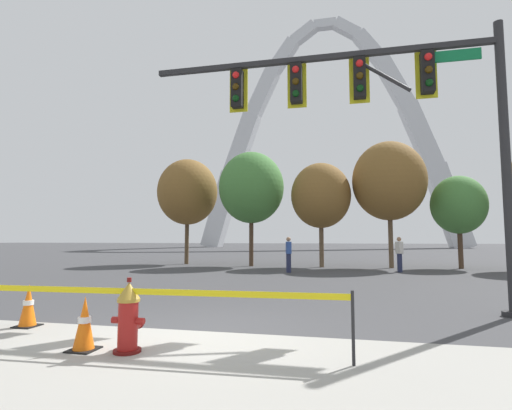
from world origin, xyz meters
TOP-DOWN VIEW (x-y plane):
  - ground_plane at (0.00, 0.00)m, footprint 240.00×240.00m
  - fire_hydrant at (-0.52, -1.26)m, footprint 0.46×0.48m
  - caution_tape_barrier at (-0.19, -1.27)m, footprint 5.22×0.22m
  - traffic_cone_by_hydrant at (-1.15, -1.31)m, footprint 0.36×0.36m
  - traffic_cone_mid_sidewalk at (-3.01, -0.27)m, footprint 0.36×0.36m
  - traffic_signal_gantry at (3.16, 2.52)m, footprint 7.82×0.44m
  - monument_arch at (-0.00, 62.42)m, footprint 45.91×3.28m
  - tree_far_left at (-6.85, 15.90)m, footprint 3.63×3.63m
  - tree_left_mid at (-2.64, 15.00)m, footprint 3.66×3.66m
  - tree_center_left at (1.21, 15.04)m, footprint 3.21×3.21m
  - tree_center_right at (4.78, 15.22)m, footprint 3.80×3.80m
  - tree_right_mid at (8.17, 15.52)m, footprint 2.71×2.71m
  - pedestrian_walking_left at (4.83, 12.63)m, footprint 0.33×0.39m
  - pedestrian_standing_center at (-0.07, 11.39)m, footprint 0.30×0.39m

SIDE VIEW (x-z plane):
  - ground_plane at x=0.00m, z-range 0.00..0.00m
  - traffic_cone_by_hydrant at x=-1.15m, z-range -0.01..0.72m
  - traffic_cone_mid_sidewalk at x=-3.01m, z-range -0.01..0.72m
  - fire_hydrant at x=-0.52m, z-range -0.03..0.96m
  - caution_tape_barrier at x=-0.19m, z-range 0.17..1.06m
  - pedestrian_walking_left at x=4.83m, z-range 0.02..1.61m
  - pedestrian_standing_center at x=-0.07m, z-range 0.02..1.61m
  - tree_right_mid at x=8.17m, z-range 0.87..5.62m
  - tree_center_left at x=1.21m, z-range 1.03..6.65m
  - tree_far_left at x=-6.85m, z-range 1.17..7.52m
  - tree_left_mid at x=-2.64m, z-range 1.18..7.58m
  - traffic_signal_gantry at x=3.16m, z-range 1.40..7.40m
  - tree_center_right at x=4.78m, z-range 1.23..7.87m
  - monument_arch at x=0.00m, z-range -2.72..38.98m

